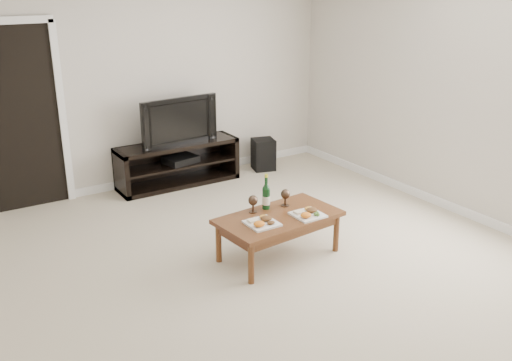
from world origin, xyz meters
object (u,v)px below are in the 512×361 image
object	(u,v)px
television	(176,120)
media_console	(178,164)
coffee_table	(279,236)
subwoofer	(263,154)

from	to	relation	value
television	media_console	bearing A→B (deg)	0.00
television	coffee_table	bearing A→B (deg)	-95.76
coffee_table	media_console	bearing A→B (deg)	88.91
television	coffee_table	distance (m)	2.41
media_console	television	bearing A→B (deg)	0.00
television	subwoofer	world-z (taller)	television
subwoofer	coffee_table	world-z (taller)	subwoofer
coffee_table	television	bearing A→B (deg)	88.91
television	coffee_table	size ratio (longest dim) A/B	0.89
media_console	subwoofer	xyz separation A→B (m)	(1.25, -0.08, -0.06)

